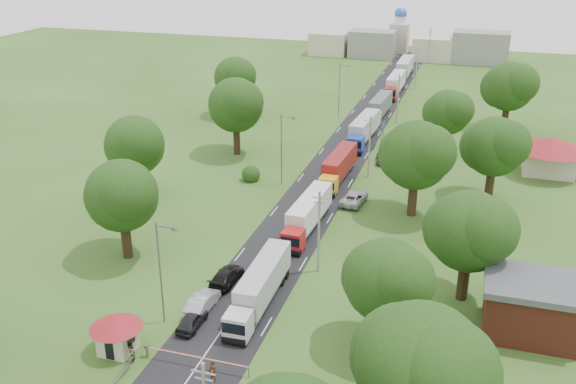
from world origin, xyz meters
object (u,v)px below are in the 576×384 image
at_px(car_lane_front, 192,320).
at_px(boom_barrier, 181,355).
at_px(truck_0, 260,286).
at_px(guard_booth, 116,329).
at_px(pedestrian_near, 213,372).
at_px(info_sign, 383,129).
at_px(car_lane_mid, 202,302).

bearing_deg(car_lane_front, boom_barrier, 105.87).
distance_m(boom_barrier, truck_0, 10.88).
xyz_separation_m(guard_booth, truck_0, (9.06, 10.34, -0.18)).
height_order(boom_barrier, guard_booth, guard_booth).
xyz_separation_m(boom_barrier, pedestrian_near, (3.33, -1.23, -0.04)).
xyz_separation_m(info_sign, car_lane_mid, (-8.20, -52.16, -2.19)).
distance_m(guard_booth, car_lane_front, 6.86).
bearing_deg(info_sign, guard_booth, -101.68).
bearing_deg(car_lane_front, car_lane_mid, -84.15).
xyz_separation_m(boom_barrier, truck_0, (3.21, 10.34, 1.09)).
height_order(boom_barrier, pedestrian_near, pedestrian_near).
height_order(truck_0, car_lane_front, truck_0).
height_order(boom_barrier, car_lane_mid, car_lane_mid).
distance_m(truck_0, car_lane_front, 7.16).
height_order(info_sign, car_lane_front, info_sign).
height_order(boom_barrier, info_sign, info_sign).
distance_m(guard_booth, truck_0, 13.75).
relative_size(guard_booth, pedestrian_near, 2.58).
distance_m(info_sign, truck_0, 49.78).
relative_size(info_sign, car_lane_mid, 0.83).
relative_size(truck_0, car_lane_mid, 2.73).
xyz_separation_m(info_sign, car_lane_front, (-7.93, -55.00, -2.30)).
bearing_deg(boom_barrier, guard_booth, -179.99).
height_order(truck_0, car_lane_mid, truck_0).
relative_size(guard_booth, car_lane_mid, 0.89).
bearing_deg(guard_booth, car_lane_mid, 61.84).
relative_size(info_sign, truck_0, 0.30).
bearing_deg(info_sign, pedestrian_near, -93.02).
xyz_separation_m(boom_barrier, car_lane_mid, (-1.64, 7.84, -0.08)).
height_order(guard_booth, car_lane_mid, guard_booth).
xyz_separation_m(truck_0, pedestrian_near, (0.11, -11.57, -1.13)).
distance_m(car_lane_front, pedestrian_near, 7.81).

